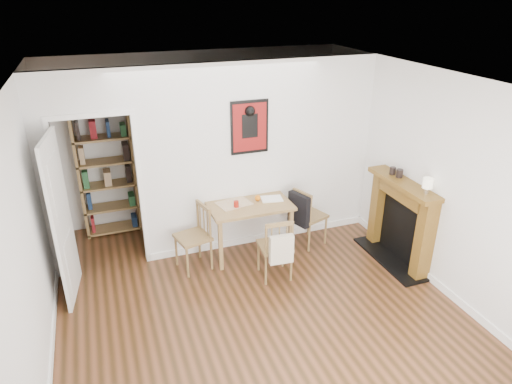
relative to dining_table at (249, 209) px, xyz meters
name	(u,v)px	position (x,y,z in m)	size (l,w,h in m)	color
ground	(255,302)	(-0.31, -1.10, -0.67)	(5.20, 5.20, 0.00)	brown
room_shell	(228,162)	(-0.21, 0.24, 0.63)	(5.20, 5.20, 5.20)	white
dining_table	(249,209)	(0.00, 0.00, 0.00)	(1.11, 0.71, 0.76)	olive
chair_left	(193,238)	(-0.82, -0.12, -0.22)	(0.54, 0.54, 0.89)	olive
chair_right	(309,216)	(0.88, -0.07, -0.21)	(0.60, 0.56, 0.88)	olive
chair_front	(275,247)	(0.11, -0.67, -0.23)	(0.46, 0.52, 0.86)	olive
bookshelf	(107,173)	(-1.75, 1.30, 0.27)	(0.80, 0.32, 1.91)	olive
fireplace	(401,219)	(1.85, -0.85, -0.05)	(0.45, 1.25, 1.16)	brown
red_glass	(236,204)	(-0.20, -0.05, 0.14)	(0.07, 0.07, 0.09)	maroon
orange_fruit	(258,198)	(0.14, 0.04, 0.13)	(0.08, 0.08, 0.08)	orange
placemat	(234,203)	(-0.19, 0.06, 0.09)	(0.43, 0.33, 0.00)	beige
notebook	(272,199)	(0.34, 0.02, 0.10)	(0.29, 0.21, 0.01)	white
mantel_lamp	(428,184)	(1.84, -1.24, 0.61)	(0.12, 0.12, 0.19)	silver
ceramic_jar_a	(400,173)	(1.84, -0.71, 0.55)	(0.09, 0.09, 0.11)	black
ceramic_jar_b	(393,171)	(1.82, -0.59, 0.54)	(0.08, 0.08, 0.10)	black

